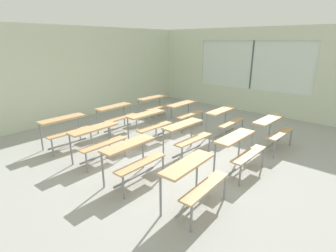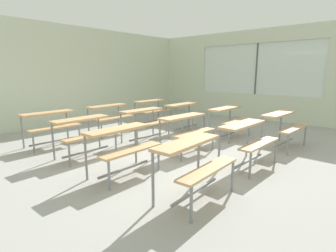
% 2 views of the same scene
% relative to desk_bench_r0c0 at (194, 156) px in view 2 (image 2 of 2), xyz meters
% --- Properties ---
extents(ground, '(10.00, 9.00, 0.05)m').
position_rel_desk_bench_r0c0_xyz_m(ground, '(1.23, 1.46, -0.59)').
color(ground, '#9E9E99').
extents(wall_back, '(10.00, 0.12, 3.00)m').
position_rel_desk_bench_r0c0_xyz_m(wall_back, '(1.23, 5.96, 0.94)').
color(wall_back, beige).
rests_on(wall_back, ground).
extents(wall_right, '(0.12, 9.00, 3.00)m').
position_rel_desk_bench_r0c0_xyz_m(wall_right, '(6.23, 1.32, 0.88)').
color(wall_right, beige).
rests_on(wall_right, ground).
extents(desk_bench_r0c0, '(1.13, 0.64, 0.74)m').
position_rel_desk_bench_r0c0_xyz_m(desk_bench_r0c0, '(0.00, 0.00, 0.00)').
color(desk_bench_r0c0, tan).
rests_on(desk_bench_r0c0, ground).
extents(desk_bench_r0c1, '(1.11, 0.61, 0.74)m').
position_rel_desk_bench_r0c0_xyz_m(desk_bench_r0c1, '(1.56, 0.01, 0.00)').
color(desk_bench_r0c1, tan).
rests_on(desk_bench_r0c1, ground).
extents(desk_bench_r0c2, '(1.13, 0.64, 0.74)m').
position_rel_desk_bench_r0c0_xyz_m(desk_bench_r0c2, '(3.17, -0.04, 0.00)').
color(desk_bench_r0c2, tan).
rests_on(desk_bench_r0c2, ground).
extents(desk_bench_r1c0, '(1.11, 0.61, 0.74)m').
position_rel_desk_bench_r0c0_xyz_m(desk_bench_r1c0, '(-0.10, 1.30, 0.00)').
color(desk_bench_r1c0, tan).
rests_on(desk_bench_r1c0, ground).
extents(desk_bench_r1c1, '(1.12, 0.63, 0.74)m').
position_rel_desk_bench_r0c0_xyz_m(desk_bench_r1c1, '(1.50, 1.28, 0.00)').
color(desk_bench_r1c1, tan).
rests_on(desk_bench_r1c1, ground).
extents(desk_bench_r1c2, '(1.11, 0.60, 0.74)m').
position_rel_desk_bench_r0c0_xyz_m(desk_bench_r1c2, '(3.18, 1.26, 0.00)').
color(desk_bench_r1c2, tan).
rests_on(desk_bench_r1c2, ground).
extents(desk_bench_r2c0, '(1.12, 0.62, 0.74)m').
position_rel_desk_bench_r0c0_xyz_m(desk_bench_r2c0, '(-0.00, 2.57, 0.00)').
color(desk_bench_r2c0, tan).
rests_on(desk_bench_r2c0, ground).
extents(desk_bench_r2c1, '(1.11, 0.62, 0.74)m').
position_rel_desk_bench_r0c0_xyz_m(desk_bench_r2c1, '(1.57, 2.56, 0.00)').
color(desk_bench_r2c1, tan).
rests_on(desk_bench_r2c1, ground).
extents(desk_bench_r2c2, '(1.10, 0.60, 0.74)m').
position_rel_desk_bench_r0c0_xyz_m(desk_bench_r2c2, '(3.10, 2.56, 0.00)').
color(desk_bench_r2c2, tan).
rests_on(desk_bench_r2c2, ground).
extents(desk_bench_r3c0, '(1.10, 0.60, 0.74)m').
position_rel_desk_bench_r0c0_xyz_m(desk_bench_r3c0, '(-0.09, 3.80, 0.00)').
color(desk_bench_r3c0, tan).
rests_on(desk_bench_r3c0, ground).
extents(desk_bench_r3c1, '(1.12, 0.63, 0.74)m').
position_rel_desk_bench_r0c0_xyz_m(desk_bench_r3c1, '(1.50, 3.83, 0.00)').
color(desk_bench_r3c1, tan).
rests_on(desk_bench_r3c1, ground).
extents(desk_bench_r3c2, '(1.12, 0.62, 0.74)m').
position_rel_desk_bench_r0c0_xyz_m(desk_bench_r3c2, '(3.13, 3.86, 0.00)').
color(desk_bench_r3c2, tan).
rests_on(desk_bench_r3c2, ground).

